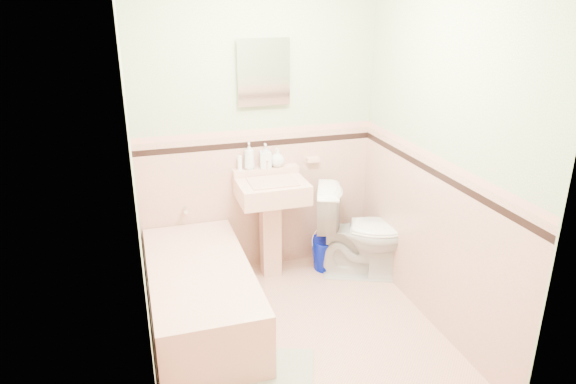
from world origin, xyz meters
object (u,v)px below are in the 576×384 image
object	(u,v)px
sink	(272,230)
soap_bottle_right	(277,158)
toilet	(363,232)
bucket	(327,254)
shoe	(253,363)
medicine_cabinet	(263,72)
bathtub	(201,298)
soap_bottle_mid	(265,156)
soap_bottle_left	(249,156)

from	to	relation	value
sink	soap_bottle_right	xyz separation A→B (m)	(0.10, 0.18, 0.57)
toilet	bucket	xyz separation A→B (m)	(-0.25, 0.18, -0.26)
shoe	medicine_cabinet	bearing A→B (deg)	55.25
bathtub	bucket	bearing A→B (deg)	24.24
soap_bottle_right	medicine_cabinet	bearing A→B (deg)	163.06
soap_bottle_right	shoe	size ratio (longest dim) A/B	1.15
soap_bottle_mid	bucket	world-z (taller)	soap_bottle_mid
bucket	shoe	xyz separation A→B (m)	(-0.94, -1.13, -0.08)
bathtub	sink	xyz separation A→B (m)	(0.68, 0.53, 0.21)
sink	medicine_cabinet	size ratio (longest dim) A/B	1.80
sink	bathtub	bearing A→B (deg)	-142.07
bathtub	sink	distance (m)	0.89
soap_bottle_mid	shoe	bearing A→B (deg)	-108.73
shoe	soap_bottle_mid	bearing A→B (deg)	54.93
bathtub	soap_bottle_mid	distance (m)	1.27
sink	toilet	size ratio (longest dim) A/B	1.09
soap_bottle_left	medicine_cabinet	bearing A→B (deg)	12.32
medicine_cabinet	shoe	world-z (taller)	medicine_cabinet
sink	shoe	bearing A→B (deg)	-111.54
soap_bottle_right	toilet	bearing A→B (deg)	-29.52
soap_bottle_left	toilet	world-z (taller)	soap_bottle_left
shoe	soap_bottle_right	bearing A→B (deg)	51.08
shoe	soap_bottle_left	bearing A→B (deg)	60.42
bathtub	toilet	world-z (taller)	toilet
soap_bottle_mid	bucket	bearing A→B (deg)	-20.00
soap_bottle_left	bathtub	bearing A→B (deg)	-127.39
bathtub	sink	size ratio (longest dim) A/B	1.73
sink	medicine_cabinet	world-z (taller)	medicine_cabinet
sink	soap_bottle_left	distance (m)	0.65
bathtub	medicine_cabinet	distance (m)	1.78
bathtub	soap_bottle_left	distance (m)	1.21
toilet	sink	bearing A→B (deg)	98.42
bathtub	toilet	xyz separation A→B (m)	(1.42, 0.35, 0.17)
medicine_cabinet	toilet	distance (m)	1.55
bathtub	soap_bottle_mid	world-z (taller)	soap_bottle_mid
bathtub	soap_bottle_mid	size ratio (longest dim) A/B	7.40
medicine_cabinet	shoe	distance (m)	2.16
bathtub	soap_bottle_left	xyz separation A→B (m)	(0.54, 0.71, 0.81)
soap_bottle_right	bucket	bearing A→B (deg)	-24.51
soap_bottle_left	bucket	size ratio (longest dim) A/B	0.80
soap_bottle_mid	toilet	xyz separation A→B (m)	(0.74, -0.36, -0.63)
medicine_cabinet	bucket	size ratio (longest dim) A/B	1.71
medicine_cabinet	soap_bottle_right	size ratio (longest dim) A/B	3.12
bathtub	shoe	size ratio (longest dim) A/B	11.12
bathtub	toilet	size ratio (longest dim) A/B	1.89
soap_bottle_right	toilet	xyz separation A→B (m)	(0.64, -0.36, -0.61)
soap_bottle_mid	soap_bottle_right	distance (m)	0.10
medicine_cabinet	bucket	distance (m)	1.65
bathtub	soap_bottle_left	size ratio (longest dim) A/B	6.69
medicine_cabinet	toilet	xyz separation A→B (m)	(0.74, -0.39, -1.30)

